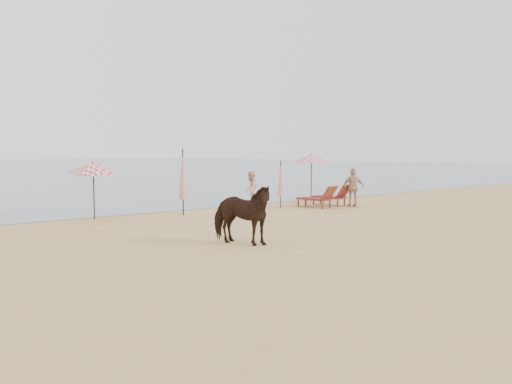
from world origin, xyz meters
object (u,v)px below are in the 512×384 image
(umbrella_closed_right, at_px, (281,179))
(cow, at_px, (241,214))
(umbrella_open_left_b, at_px, (93,167))
(umbrella_closed_left, at_px, (183,175))
(beachgoer_right_a, at_px, (251,189))
(beachgoer_right_b, at_px, (353,188))
(umbrella_open_right, at_px, (311,158))
(lounger_cluster_right, at_px, (326,196))

(umbrella_closed_right, height_order, cow, umbrella_closed_right)
(umbrella_open_left_b, distance_m, umbrella_closed_left, 3.24)
(umbrella_open_left_b, xyz_separation_m, umbrella_closed_left, (3.11, -0.85, -0.30))
(beachgoer_right_a, height_order, beachgoer_right_b, beachgoer_right_b)
(umbrella_open_left_b, xyz_separation_m, umbrella_closed_right, (7.55, -1.30, -0.60))
(umbrella_open_right, height_order, umbrella_closed_left, umbrella_closed_left)
(umbrella_closed_right, height_order, beachgoer_right_b, umbrella_closed_right)
(umbrella_open_left_b, bearing_deg, beachgoer_right_a, 14.66)
(umbrella_closed_left, bearing_deg, umbrella_open_left_b, 164.75)
(beachgoer_right_b, bearing_deg, beachgoer_right_a, -6.59)
(cow, height_order, beachgoer_right_a, cow)
(umbrella_closed_left, height_order, beachgoer_right_a, umbrella_closed_left)
(lounger_cluster_right, bearing_deg, umbrella_open_left_b, 157.69)
(lounger_cluster_right, height_order, beachgoer_right_a, beachgoer_right_a)
(umbrella_closed_left, relative_size, cow, 1.34)
(umbrella_open_left_b, relative_size, cow, 1.14)
(umbrella_open_left_b, height_order, umbrella_closed_right, umbrella_open_left_b)
(umbrella_closed_left, xyz_separation_m, beachgoer_right_b, (7.35, -1.93, -0.71))
(umbrella_open_left_b, bearing_deg, umbrella_closed_right, 5.68)
(umbrella_closed_left, bearing_deg, umbrella_open_right, 7.65)
(lounger_cluster_right, xyz_separation_m, beachgoer_right_a, (-2.69, 1.92, 0.33))
(cow, bearing_deg, umbrella_closed_right, 18.52)
(beachgoer_right_a, bearing_deg, umbrella_open_right, 152.11)
(cow, distance_m, beachgoer_right_b, 10.02)
(lounger_cluster_right, xyz_separation_m, umbrella_closed_right, (-2.01, 0.72, 0.80))
(lounger_cluster_right, height_order, cow, cow)
(umbrella_open_left_b, bearing_deg, umbrella_open_right, 16.44)
(umbrella_open_left_b, distance_m, umbrella_open_right, 10.76)
(umbrella_closed_left, distance_m, cow, 6.45)
(umbrella_open_right, height_order, beachgoer_right_b, umbrella_open_right)
(lounger_cluster_right, xyz_separation_m, cow, (-8.18, -5.00, 0.34))
(lounger_cluster_right, xyz_separation_m, umbrella_open_right, (1.19, 2.20, 1.64))
(cow, bearing_deg, umbrella_closed_left, 50.07)
(umbrella_closed_right, relative_size, beachgoer_right_b, 1.21)
(lounger_cluster_right, distance_m, beachgoer_right_b, 1.24)
(cow, relative_size, beachgoer_right_b, 1.11)
(umbrella_open_left_b, xyz_separation_m, beachgoer_right_b, (10.46, -2.78, -1.01))
(umbrella_open_right, bearing_deg, beachgoer_right_b, -113.82)
(umbrella_closed_left, height_order, umbrella_closed_right, umbrella_closed_left)
(umbrella_closed_right, bearing_deg, beachgoer_right_b, -26.87)
(umbrella_closed_left, xyz_separation_m, cow, (-1.73, -6.17, -0.76))
(umbrella_open_left_b, relative_size, beachgoer_right_b, 1.27)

